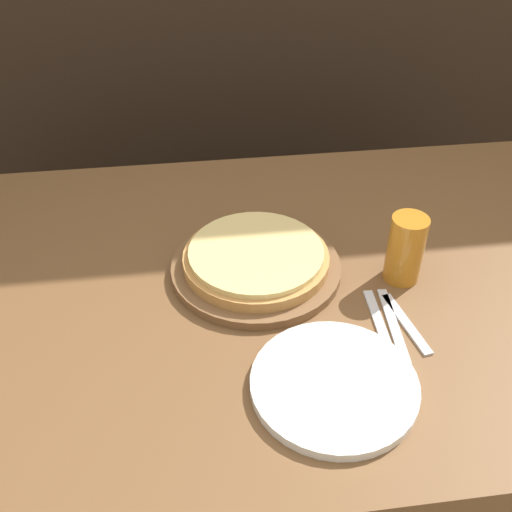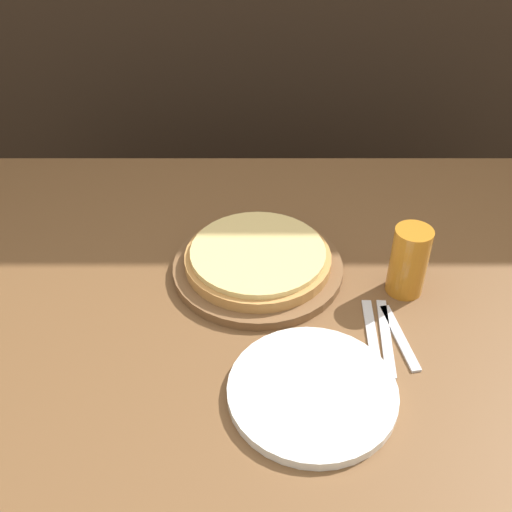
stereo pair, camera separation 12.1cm
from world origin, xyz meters
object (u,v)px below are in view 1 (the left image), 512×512
object	(u,v)px
dinner_plate	(334,385)
spoon	(406,323)
pizza_on_board	(256,262)
beer_glass	(406,246)
dinner_knife	(393,325)
fork	(380,326)

from	to	relation	value
dinner_plate	spoon	world-z (taller)	dinner_plate
dinner_plate	pizza_on_board	bearing A→B (deg)	105.44
pizza_on_board	spoon	distance (m)	0.32
pizza_on_board	beer_glass	xyz separation A→B (m)	(0.29, -0.06, 0.05)
spoon	dinner_plate	bearing A→B (deg)	-142.51
beer_glass	dinner_knife	size ratio (longest dim) A/B	0.74
dinner_plate	dinner_knife	size ratio (longest dim) A/B	1.44
pizza_on_board	fork	xyz separation A→B (m)	(0.21, -0.19, -0.02)
fork	dinner_knife	xyz separation A→B (m)	(0.02, 0.00, 0.00)
beer_glass	fork	distance (m)	0.17
pizza_on_board	dinner_plate	bearing A→B (deg)	-74.56
beer_glass	dinner_knife	distance (m)	0.16
dinner_plate	dinner_knife	xyz separation A→B (m)	(0.14, 0.13, -0.01)
beer_glass	dinner_plate	bearing A→B (deg)	-127.40
spoon	dinner_knife	bearing A→B (deg)	180.00
pizza_on_board	dinner_knife	distance (m)	0.30
beer_glass	spoon	xyz separation A→B (m)	(-0.03, -0.13, -0.08)
pizza_on_board	spoon	bearing A→B (deg)	-36.54
beer_glass	dinner_plate	size ratio (longest dim) A/B	0.51
beer_glass	dinner_knife	world-z (taller)	beer_glass
pizza_on_board	dinner_plate	distance (m)	0.33
fork	dinner_knife	world-z (taller)	same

